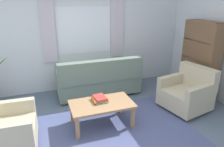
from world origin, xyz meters
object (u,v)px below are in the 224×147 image
object	(u,v)px
armchair_left	(2,130)
bookshelf	(199,58)
armchair_right	(187,92)
book_stack_on_table	(100,99)
coffee_table	(102,106)
couch	(99,80)

from	to	relation	value
armchair_left	bookshelf	bearing A→B (deg)	-78.28
armchair_right	book_stack_on_table	xyz separation A→B (m)	(-1.84, 0.09, 0.13)
coffee_table	book_stack_on_table	xyz separation A→B (m)	(-0.01, 0.09, 0.10)
armchair_left	armchair_right	xyz separation A→B (m)	(3.41, 0.17, 0.00)
book_stack_on_table	couch	bearing A→B (deg)	74.58
coffee_table	book_stack_on_table	world-z (taller)	book_stack_on_table
book_stack_on_table	coffee_table	bearing A→B (deg)	-86.87
armchair_right	bookshelf	xyz separation A→B (m)	(0.65, 0.51, 0.53)
armchair_right	coffee_table	xyz separation A→B (m)	(-1.84, -0.01, 0.03)
armchair_left	book_stack_on_table	xyz separation A→B (m)	(1.57, 0.26, 0.13)
armchair_left	bookshelf	world-z (taller)	bookshelf
couch	coffee_table	bearing A→B (deg)	75.89
armchair_right	book_stack_on_table	distance (m)	1.85
book_stack_on_table	armchair_right	bearing A→B (deg)	-2.69
couch	book_stack_on_table	world-z (taller)	couch
coffee_table	bookshelf	distance (m)	2.60
coffee_table	armchair_right	bearing A→B (deg)	0.18
couch	bookshelf	xyz separation A→B (m)	(2.18, -0.73, 0.52)
couch	coffee_table	size ratio (longest dim) A/B	1.73
armchair_right	coffee_table	bearing A→B (deg)	-101.27
armchair_left	armchair_right	bearing A→B (deg)	-84.93
bookshelf	armchair_right	bearing A→B (deg)	128.02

